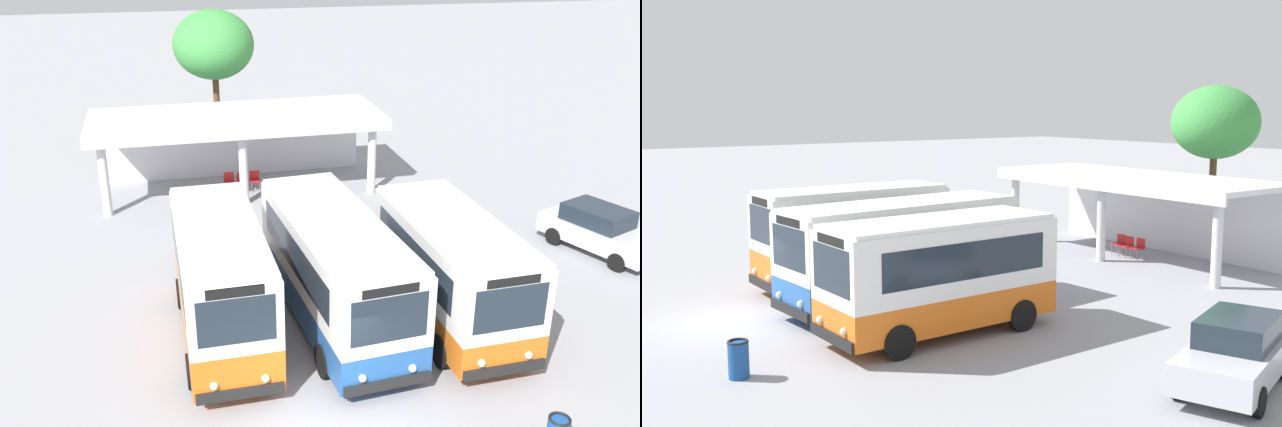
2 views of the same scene
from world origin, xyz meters
TOP-DOWN VIEW (x-y plane):
  - city_bus_nearest_orange at (-2.03, 5.12)m, footprint 2.40×6.76m
  - city_bus_second_in_row at (1.20, 5.20)m, footprint 2.97×7.97m
  - city_bus_middle_cream at (4.43, 4.49)m, footprint 2.62×6.69m
  - parked_car_flank at (11.53, 7.74)m, footprint 3.13×4.52m
  - terminal_canopy at (-0.09, 17.63)m, footprint 12.31×4.74m
  - waiting_chair_end_by_column at (-0.56, 16.78)m, footprint 0.45×0.45m
  - waiting_chair_second_from_end at (0.00, 16.68)m, footprint 0.45×0.45m
  - waiting_chair_middle_seat at (0.56, 16.73)m, footprint 0.45×0.45m
  - roadside_tree_behind_canopy at (-0.40, 22.59)m, footprint 3.92×3.92m

SIDE VIEW (x-z plane):
  - waiting_chair_end_by_column at x=-0.56m, z-range 0.09..0.95m
  - waiting_chair_second_from_end at x=0.00m, z-range 0.09..0.95m
  - waiting_chair_middle_seat at x=0.56m, z-range 0.09..0.95m
  - parked_car_flank at x=11.53m, z-range 0.02..1.64m
  - city_bus_middle_cream at x=4.43m, z-range 0.17..3.40m
  - city_bus_second_in_row at x=1.20m, z-range 0.17..3.47m
  - city_bus_nearest_orange at x=-2.03m, z-range 0.17..3.62m
  - terminal_canopy at x=-0.09m, z-range 0.88..4.28m
  - roadside_tree_behind_canopy at x=-0.40m, z-range 1.87..9.01m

